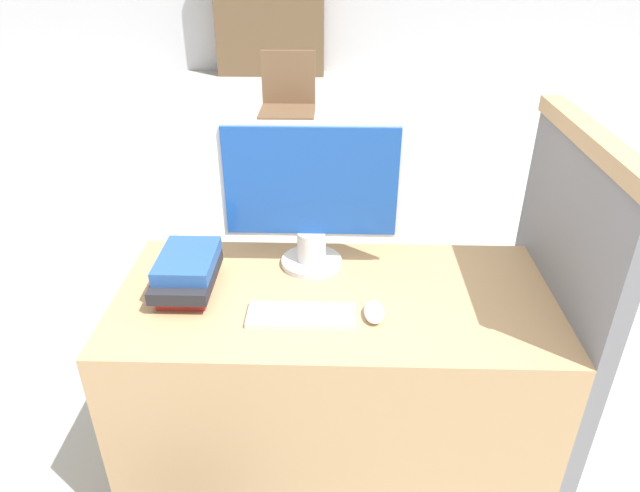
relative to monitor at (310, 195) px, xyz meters
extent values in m
cube|color=tan|center=(0.08, -0.18, -0.64)|extent=(1.35, 0.65, 0.77)
cube|color=slate|center=(0.78, -0.13, -0.41)|extent=(0.05, 0.75, 1.23)
cube|color=tan|center=(0.78, -0.13, 0.23)|extent=(0.07, 0.75, 0.05)
cylinder|color=silver|center=(0.00, 0.00, -0.24)|extent=(0.20, 0.20, 0.02)
cylinder|color=silver|center=(0.00, 0.00, -0.18)|extent=(0.09, 0.09, 0.10)
cube|color=silver|center=(0.00, 0.00, 0.05)|extent=(0.57, 0.01, 0.38)
cube|color=#19479E|center=(0.00, 0.00, 0.05)|extent=(0.54, 0.02, 0.35)
cube|color=silver|center=(-0.02, -0.30, -0.25)|extent=(0.31, 0.12, 0.02)
ellipsoid|color=white|center=(0.19, -0.29, -0.24)|extent=(0.06, 0.11, 0.03)
cube|color=#B72D28|center=(-0.38, -0.17, -0.23)|extent=(0.15, 0.22, 0.04)
cube|color=#232328|center=(-0.38, -0.17, -0.20)|extent=(0.17, 0.27, 0.04)
cube|color=#285199|center=(-0.37, -0.15, -0.15)|extent=(0.17, 0.24, 0.04)
cylinder|color=brown|center=(-0.51, 2.71, -0.82)|extent=(0.04, 0.04, 0.41)
cylinder|color=brown|center=(-0.13, 2.71, -0.82)|extent=(0.04, 0.04, 0.41)
cylinder|color=brown|center=(-0.51, 3.09, -0.82)|extent=(0.04, 0.04, 0.41)
cylinder|color=brown|center=(-0.13, 3.09, -0.82)|extent=(0.04, 0.04, 0.41)
cube|color=brown|center=(-0.32, 2.90, -0.59)|extent=(0.44, 0.44, 0.05)
cube|color=brown|center=(-0.32, 3.10, -0.35)|extent=(0.44, 0.04, 0.43)
cube|color=brown|center=(-0.80, 6.17, -0.14)|extent=(1.40, 0.32, 1.76)
camera|label=1|loc=(0.08, -1.64, 0.74)|focal=32.00mm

